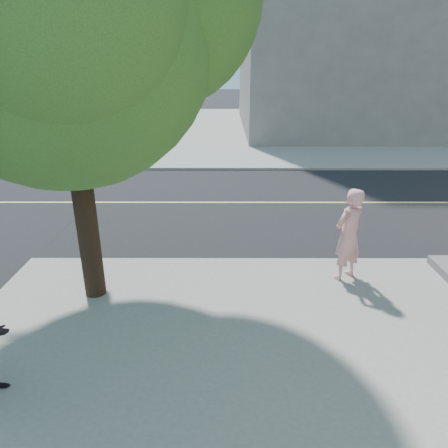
{
  "coord_description": "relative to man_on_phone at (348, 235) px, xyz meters",
  "views": [
    {
      "loc": [
        3.65,
        -8.7,
        4.48
      ],
      "look_at": [
        3.64,
        -0.74,
        1.3
      ],
      "focal_mm": 32.38,
      "sensor_mm": 36.0,
      "label": 1
    }
  ],
  "objects": [
    {
      "name": "filler_ne",
      "position": [
        7.75,
        22.91,
        5.99
      ],
      "size": [
        18.0,
        16.0,
        14.0
      ],
      "primitive_type": "cube",
      "color": "slate",
      "rests_on": "sidewalk_ne"
    },
    {
      "name": "ground",
      "position": [
        -6.25,
        0.91,
        -1.13
      ],
      "size": [
        140.0,
        140.0,
        0.0
      ],
      "primitive_type": "plane",
      "color": "black",
      "rests_on": "ground"
    },
    {
      "name": "sidewalk_ne",
      "position": [
        7.25,
        22.41,
        -1.07
      ],
      "size": [
        29.0,
        25.0,
        0.12
      ],
      "primitive_type": "cube",
      "color": "gray",
      "rests_on": "ground"
    },
    {
      "name": "man_on_phone",
      "position": [
        0.0,
        0.0,
        0.0
      ],
      "size": [
        0.88,
        0.82,
        2.02
      ],
      "primitive_type": "imported",
      "rotation": [
        0.0,
        0.0,
        3.75
      ],
      "color": "pink",
      "rests_on": "sidewalk_se"
    },
    {
      "name": "road_ew",
      "position": [
        -6.25,
        5.41,
        -1.12
      ],
      "size": [
        140.0,
        9.0,
        0.01
      ],
      "primitive_type": "cube",
      "color": "black",
      "rests_on": "ground"
    }
  ]
}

